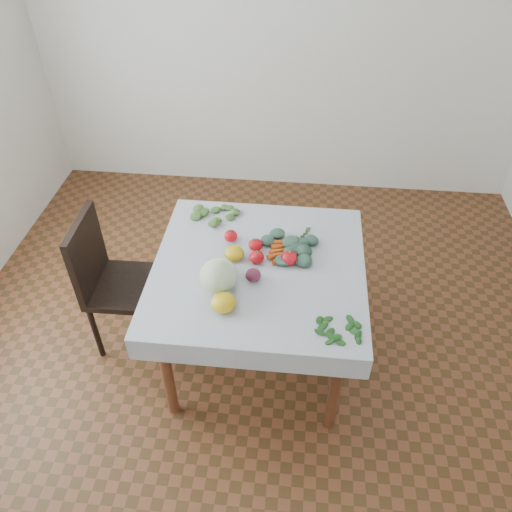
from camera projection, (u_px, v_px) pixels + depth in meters
The scene contains 19 objects.
ground at pixel (258, 354), 3.15m from camera, with size 4.00×4.00×0.00m, color brown.
back_wall at pixel (285, 30), 3.75m from camera, with size 4.00×0.04×2.70m, color white.
table at pixel (259, 280), 2.72m from camera, with size 1.00×1.00×0.75m.
tablecloth at pixel (259, 266), 2.66m from camera, with size 1.12×1.12×0.01m, color silver.
chair at pixel (110, 276), 2.93m from camera, with size 0.42×0.42×0.92m.
cabbage at pixel (219, 276), 2.47m from camera, with size 0.19×0.19×0.17m, color silver.
tomato_a at pixel (231, 236), 2.79m from camera, with size 0.08×0.08×0.07m, color red.
tomato_b at pixel (289, 258), 2.64m from camera, with size 0.09×0.09×0.08m, color red.
tomato_c at pixel (257, 257), 2.66m from camera, with size 0.08×0.08×0.07m, color red.
tomato_d at pixel (256, 245), 2.73m from camera, with size 0.08×0.08×0.07m, color red.
heirloom_back at pixel (234, 253), 2.68m from camera, with size 0.11×0.11×0.07m, color yellow.
heirloom_front at pixel (224, 303), 2.39m from camera, with size 0.12×0.12×0.09m, color yellow.
onion_a at pixel (254, 275), 2.56m from camera, with size 0.07×0.07×0.06m, color #55182D.
onion_b at pixel (253, 275), 2.55m from camera, with size 0.08×0.08×0.07m, color #55182D.
tomatillo_cluster at pixel (222, 270), 2.60m from camera, with size 0.16×0.10×0.04m.
carrot_bunch at pixel (288, 249), 2.74m from camera, with size 0.21×0.24×0.03m.
kale_bunch at pixel (294, 245), 2.75m from camera, with size 0.32×0.30×0.05m.
basil_bunch at pixel (338, 330), 2.32m from camera, with size 0.21×0.18×0.01m.
dill_bunch at pixel (214, 216), 2.96m from camera, with size 0.26×0.21×0.03m.
Camera 1 is at (0.19, -1.95, 2.55)m, focal length 35.00 mm.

